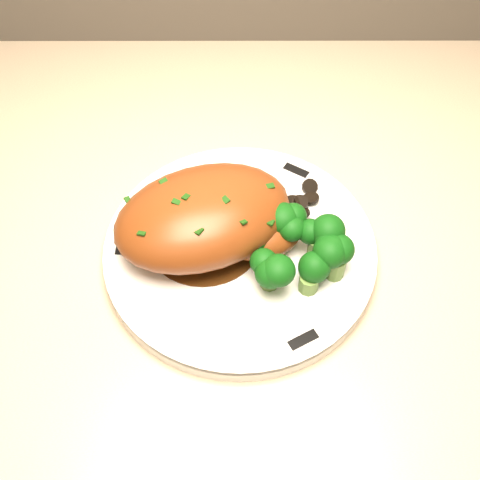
{
  "coord_description": "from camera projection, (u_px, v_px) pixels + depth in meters",
  "views": [
    {
      "loc": [
        0.17,
        1.28,
        1.34
      ],
      "look_at": [
        0.17,
        1.63,
        0.87
      ],
      "focal_mm": 45.0,
      "sensor_mm": 36.0,
      "label": 1
    }
  ],
  "objects": [
    {
      "name": "broccoli_florets",
      "position": [
        295.0,
        252.0,
        0.55
      ],
      "size": [
        0.1,
        0.08,
        0.04
      ],
      "rotation": [
        0.0,
        0.0,
        -0.25
      ],
      "color": "#557531",
      "rests_on": "plate"
    },
    {
      "name": "rim_accent_1",
      "position": [
        122.0,
        243.0,
        0.59
      ],
      "size": [
        0.01,
        0.03,
        0.0
      ],
      "primitive_type": "cube",
      "rotation": [
        0.0,
        0.0,
        4.69
      ],
      "color": "black",
      "rests_on": "plate"
    },
    {
      "name": "gravy_pool",
      "position": [
        205.0,
        237.0,
        0.59
      ],
      "size": [
        0.12,
        0.12,
        0.0
      ],
      "primitive_type": "cylinder",
      "color": "#3F210B",
      "rests_on": "plate"
    },
    {
      "name": "rim_accent_2",
      "position": [
        303.0,
        340.0,
        0.53
      ],
      "size": [
        0.03,
        0.02,
        0.0
      ],
      "primitive_type": "cube",
      "rotation": [
        0.0,
        0.0,
        6.78
      ],
      "color": "black",
      "rests_on": "plate"
    },
    {
      "name": "chicken_breast",
      "position": [
        210.0,
        219.0,
        0.57
      ],
      "size": [
        0.21,
        0.17,
        0.07
      ],
      "rotation": [
        0.0,
        0.0,
        0.36
      ],
      "color": "brown",
      "rests_on": "plate"
    },
    {
      "name": "plate",
      "position": [
        240.0,
        251.0,
        0.6
      ],
      "size": [
        0.29,
        0.29,
        0.02
      ],
      "primitive_type": "cylinder",
      "rotation": [
        0.0,
        0.0,
        0.1
      ],
      "color": "white",
      "rests_on": "counter"
    },
    {
      "name": "mushroom_pile",
      "position": [
        282.0,
        205.0,
        0.61
      ],
      "size": [
        0.08,
        0.06,
        0.02
      ],
      "color": "black",
      "rests_on": "plate"
    },
    {
      "name": "rim_accent_0",
      "position": [
        296.0,
        171.0,
        0.65
      ],
      "size": [
        0.03,
        0.02,
        0.0
      ],
      "primitive_type": "cube",
      "rotation": [
        0.0,
        0.0,
        2.59
      ],
      "color": "black",
      "rests_on": "plate"
    }
  ]
}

